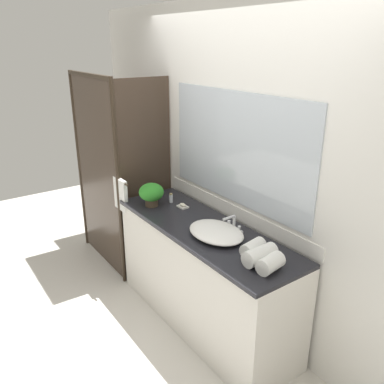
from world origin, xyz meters
name	(u,v)px	position (x,y,z in m)	size (l,w,h in m)	color
ground_plane	(202,320)	(0.00, 0.00, 0.00)	(8.00, 8.00, 0.00)	silver
wall_back_with_mirror	(238,171)	(0.00, 0.34, 1.30)	(4.40, 0.06, 2.60)	silver
vanity_cabinet	(203,276)	(0.00, 0.01, 0.45)	(1.80, 0.58, 0.90)	silver
shower_enclosure	(112,175)	(-1.28, -0.19, 1.02)	(1.20, 0.59, 2.00)	#2D2319
sink_basin	(216,232)	(0.18, -0.01, 0.93)	(0.48, 0.35, 0.07)	white
faucet	(233,225)	(0.18, 0.16, 0.94)	(0.17, 0.13, 0.13)	silver
potted_plant	(151,193)	(-0.62, -0.11, 1.02)	(0.22, 0.22, 0.21)	#473828
soap_dish	(183,206)	(-0.43, 0.10, 0.91)	(0.10, 0.07, 0.04)	silver
amenity_bottle_conditioner	(146,195)	(-0.78, -0.07, 0.95)	(0.03, 0.03, 0.09)	silver
amenity_bottle_lotion	(171,198)	(-0.58, 0.07, 0.94)	(0.03, 0.03, 0.09)	silver
rolled_towel_near_edge	(270,263)	(0.76, -0.03, 0.95)	(0.11, 0.11, 0.18)	white
rolled_towel_middle	(260,255)	(0.65, -0.02, 0.96)	(0.12, 0.12, 0.24)	white
rolled_towel_far_edge	(253,248)	(0.54, 0.02, 0.95)	(0.10, 0.10, 0.18)	white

